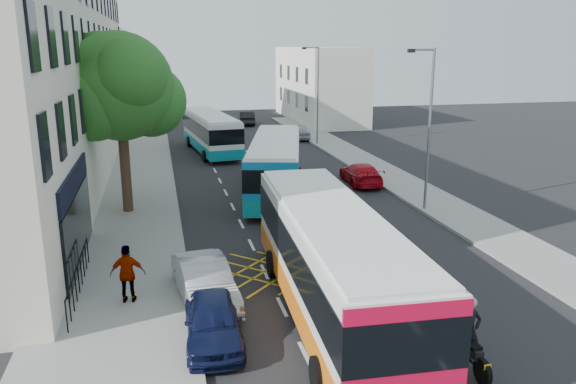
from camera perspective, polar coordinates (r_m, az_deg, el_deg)
ground at (r=17.10m, az=12.55°, el=-14.59°), size 120.00×120.00×0.00m
pavement_left at (r=29.55m, az=-15.88°, el=-1.96°), size 5.00×70.00×0.15m
pavement_right at (r=32.78m, az=13.23°, el=-0.15°), size 3.00×70.00×0.15m
terrace_main at (r=38.54m, az=-24.35°, el=11.20°), size 8.30×45.00×13.50m
terrace_far at (r=68.79m, az=-19.48°, el=11.19°), size 8.00×20.00×10.00m
building_right at (r=64.01m, az=3.13°, el=10.89°), size 6.00×18.00×8.00m
street_tree at (r=28.42m, az=-16.79°, el=10.12°), size 6.30×5.70×8.80m
lamp_near at (r=28.71m, az=14.04°, el=6.98°), size 1.45×0.15×8.00m
lamp_far at (r=47.30m, az=2.93°, el=10.28°), size 1.45×0.15×8.00m
railings at (r=20.32m, az=-20.52°, el=-8.09°), size 0.08×5.60×1.14m
bus_near at (r=17.52m, az=4.50°, el=-7.03°), size 3.42×12.22×3.41m
bus_mid at (r=31.58m, az=-1.28°, el=2.69°), size 5.37×11.70×3.21m
bus_far at (r=44.78m, az=-7.85°, el=6.04°), size 3.75×11.12×3.07m
motorbike at (r=15.79m, az=17.78°, el=-13.65°), size 0.68×2.30×2.04m
parked_car_blue at (r=16.55m, az=-7.64°, el=-12.75°), size 1.76×4.02×1.35m
parked_car_silver at (r=18.90m, az=-8.48°, el=-8.99°), size 2.08×4.57×1.45m
red_hatchback at (r=34.57m, az=7.42°, el=1.87°), size 2.12×4.59×1.30m
distant_car_grey at (r=57.54m, az=-7.29°, el=7.10°), size 3.16×5.64×1.49m
distant_car_silver at (r=50.86m, az=1.05°, el=6.12°), size 1.58×3.86×1.31m
distant_car_dark at (r=60.51m, az=-4.20°, el=7.54°), size 2.08×4.61×1.47m
pedestrian_far at (r=19.01m, az=-15.96°, el=-7.99°), size 1.18×0.60×1.93m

